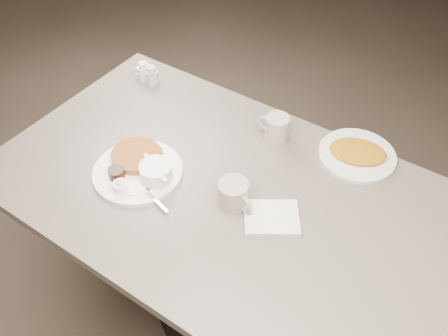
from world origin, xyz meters
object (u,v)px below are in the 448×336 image
Objects in this scene: main_plate at (141,168)px; hash_plate at (357,154)px; creamer_right at (152,76)px; coffee_mug_near at (234,194)px; creamer_left at (144,72)px; coffee_mug_far at (276,128)px; diner_table at (221,219)px.

main_plate is 1.15× the size of hash_plate.
main_plate is at bearing -140.01° from hash_plate.
creamer_right is 0.24× the size of hash_plate.
coffee_mug_near reaches higher than main_plate.
creamer_right is at bearing 150.67° from coffee_mug_near.
creamer_left is 0.90m from hash_plate.
creamer_right is at bearing 178.66° from coffee_mug_far.
main_plate reaches higher than diner_table.
creamer_right is at bearing 150.23° from diner_table.
main_plate is 0.33m from coffee_mug_near.
hash_plate is (0.86, 0.06, -0.02)m from creamer_right.
diner_table is 18.75× the size of creamer_left.
diner_table is 3.84× the size of main_plate.
main_plate is at bearing -125.90° from coffee_mug_far.
coffee_mug_far is 0.63m from creamer_left.
main_plate is (-0.25, -0.10, 0.19)m from diner_table.
coffee_mug_near is at bearing -27.88° from creamer_left.
coffee_mug_near is 1.79× the size of creamer_left.
coffee_mug_near is 0.48m from hash_plate.
coffee_mug_near reaches higher than diner_table.
coffee_mug_far is 1.50× the size of creamer_right.
coffee_mug_far is 0.58m from creamer_right.
coffee_mug_near is 0.42× the size of hash_plate.
hash_plate is at bearing 4.30° from creamer_right.
main_plate is 0.49m from coffee_mug_far.
coffee_mug_far is at bearing -1.64° from creamer_left.
hash_plate is (0.56, 0.47, -0.01)m from main_plate.
creamer_right is (-0.54, 0.31, 0.21)m from diner_table.
coffee_mug_far reaches higher than creamer_right.
coffee_mug_near is 0.34m from coffee_mug_far.
hash_plate reaches higher than diner_table.
main_plate is 3.25× the size of coffee_mug_far.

